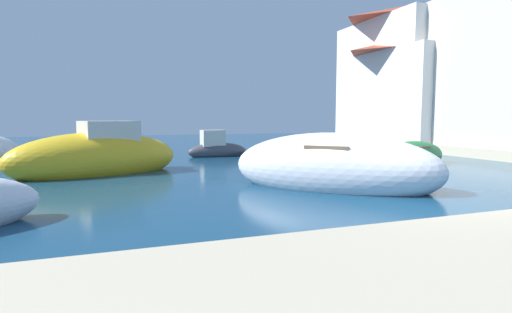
{
  "coord_description": "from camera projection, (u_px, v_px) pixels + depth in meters",
  "views": [
    {
      "loc": [
        -6.53,
        -6.63,
        1.98
      ],
      "look_at": [
        -1.06,
        8.4,
        0.43
      ],
      "focal_mm": 28.43,
      "sensor_mm": 36.0,
      "label": 1
    }
  ],
  "objects": [
    {
      "name": "moored_boat_1",
      "position": [
        333.0,
        168.0,
        11.39
      ],
      "size": [
        5.77,
        5.75,
        2.01
      ],
      "rotation": [
        0.0,
        0.0,
        2.36
      ],
      "color": "white",
      "rests_on": "ground"
    },
    {
      "name": "moored_boat_3",
      "position": [
        217.0,
        149.0,
        20.58
      ],
      "size": [
        3.15,
        1.2,
        1.54
      ],
      "rotation": [
        0.0,
        0.0,
        0.07
      ],
      "color": "#3F3F47",
      "rests_on": "ground"
    },
    {
      "name": "ground",
      "position": [
        438.0,
        211.0,
        8.62
      ],
      "size": [
        80.0,
        80.0,
        0.0
      ],
      "primitive_type": "plane",
      "color": "navy"
    },
    {
      "name": "moored_boat_6",
      "position": [
        411.0,
        157.0,
        16.74
      ],
      "size": [
        4.63,
        2.8,
        1.29
      ],
      "rotation": [
        0.0,
        0.0,
        0.34
      ],
      "color": "#197233",
      "rests_on": "ground"
    },
    {
      "name": "moored_boat_0",
      "position": [
        98.0,
        157.0,
        14.22
      ],
      "size": [
        6.26,
        3.96,
        2.28
      ],
      "rotation": [
        0.0,
        0.0,
        3.48
      ],
      "color": "gold",
      "rests_on": "ground"
    },
    {
      "name": "moored_boat_4",
      "position": [
        286.0,
        156.0,
        17.17
      ],
      "size": [
        3.93,
        2.91,
        1.16
      ],
      "rotation": [
        0.0,
        0.0,
        0.49
      ],
      "color": "#1E479E",
      "rests_on": "ground"
    },
    {
      "name": "moored_boat_5",
      "position": [
        325.0,
        145.0,
        23.96
      ],
      "size": [
        3.42,
        4.45,
        1.32
      ],
      "rotation": [
        0.0,
        0.0,
        2.1
      ],
      "color": "#B21E1E",
      "rests_on": "ground"
    },
    {
      "name": "waterfront_building_annex",
      "position": [
        413.0,
        71.0,
        27.44
      ],
      "size": [
        7.37,
        8.66,
        9.03
      ],
      "color": "white",
      "rests_on": "quay_promenade"
    },
    {
      "name": "waterfront_building_far",
      "position": [
        416.0,
        87.0,
        27.22
      ],
      "size": [
        7.36,
        9.4,
        6.89
      ],
      "color": "white",
      "rests_on": "quay_promenade"
    }
  ]
}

